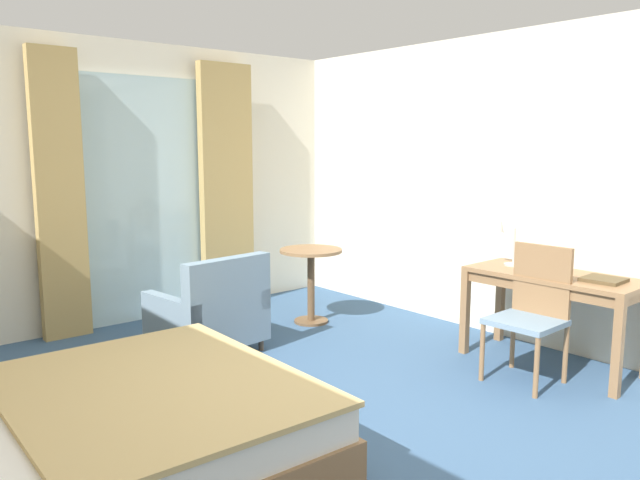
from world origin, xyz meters
TOP-DOWN VIEW (x-y plane):
  - ground at (0.00, 0.00)m, footprint 5.64×6.92m
  - wall_back at (0.00, 3.20)m, footprint 5.24×0.12m
  - wall_right at (2.56, 0.00)m, footprint 0.12×6.52m
  - balcony_glass_door at (0.35, 3.12)m, footprint 1.25×0.02m
  - curtain_panel_left at (-0.49, 3.02)m, footprint 0.41×0.10m
  - curtain_panel_right at (1.20, 3.02)m, footprint 0.59×0.10m
  - bed at (-1.32, 0.45)m, footprint 2.30×1.85m
  - writing_desk at (2.12, -0.16)m, footprint 0.60×1.30m
  - desk_chair at (1.74, -0.21)m, footprint 0.46×0.48m
  - desk_lamp at (2.10, 0.29)m, footprint 0.23×0.24m
  - closed_book at (2.13, -0.54)m, footprint 0.27×0.28m
  - armchair_by_window at (0.25, 1.78)m, footprint 0.86×0.77m
  - round_cafe_table at (1.46, 1.96)m, footprint 0.60×0.60m

SIDE VIEW (x-z plane):
  - ground at x=0.00m, z-range -0.10..0.00m
  - bed at x=-1.32m, z-range -0.23..0.70m
  - armchair_by_window at x=0.25m, z-range -0.08..0.74m
  - round_cafe_table at x=1.46m, z-range 0.16..0.88m
  - desk_chair at x=1.74m, z-range 0.05..1.03m
  - writing_desk at x=2.12m, z-range 0.27..1.00m
  - closed_book at x=2.13m, z-range 0.73..0.75m
  - desk_lamp at x=2.10m, z-range 0.79..1.19m
  - balcony_glass_door at x=0.35m, z-range 0.00..2.34m
  - curtain_panel_left at x=-0.49m, z-range 0.00..2.52m
  - curtain_panel_right at x=1.20m, z-range 0.00..2.52m
  - wall_back at x=0.00m, z-range 0.00..2.66m
  - wall_right at x=2.56m, z-range 0.00..2.66m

